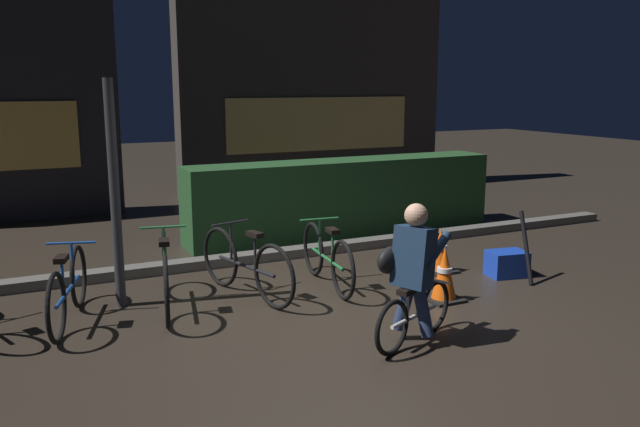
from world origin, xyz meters
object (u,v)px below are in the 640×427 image
(street_post, at_px, (115,195))
(closed_umbrella, at_px, (526,247))
(traffic_cone_near, at_px, (444,275))
(blue_crate, at_px, (507,264))
(traffic_cone_far, at_px, (440,251))
(parked_bike_left_mid, at_px, (68,289))
(cyclist, at_px, (411,274))
(parked_bike_center_left, at_px, (166,274))
(parked_bike_center_right, at_px, (246,265))
(parked_bike_right_mid, at_px, (327,257))

(street_post, relative_size, closed_umbrella, 2.70)
(traffic_cone_near, bearing_deg, blue_crate, 18.40)
(street_post, relative_size, traffic_cone_far, 4.26)
(parked_bike_left_mid, distance_m, cyclist, 3.21)
(blue_crate, bearing_deg, traffic_cone_far, 140.59)
(parked_bike_center_left, distance_m, traffic_cone_near, 2.86)
(parked_bike_center_left, height_order, blue_crate, parked_bike_center_left)
(street_post, bearing_deg, blue_crate, -11.89)
(blue_crate, bearing_deg, street_post, 168.11)
(closed_umbrella, bearing_deg, traffic_cone_far, 56.81)
(parked_bike_center_right, height_order, traffic_cone_near, parked_bike_center_right)
(parked_bike_left_mid, height_order, parked_bike_center_right, parked_bike_center_right)
(parked_bike_right_mid, relative_size, traffic_cone_far, 2.94)
(parked_bike_right_mid, relative_size, traffic_cone_near, 2.71)
(parked_bike_center_right, height_order, parked_bike_right_mid, parked_bike_center_right)
(parked_bike_left_mid, relative_size, parked_bike_center_left, 0.90)
(parked_bike_right_mid, height_order, blue_crate, parked_bike_right_mid)
(parked_bike_center_right, relative_size, traffic_cone_far, 3.04)
(parked_bike_left_mid, height_order, traffic_cone_near, parked_bike_left_mid)
(traffic_cone_near, bearing_deg, street_post, 157.07)
(traffic_cone_far, bearing_deg, street_post, 173.69)
(parked_bike_right_mid, distance_m, closed_umbrella, 2.28)
(parked_bike_right_mid, bearing_deg, traffic_cone_near, -131.52)
(parked_bike_right_mid, bearing_deg, cyclist, -176.28)
(parked_bike_right_mid, bearing_deg, parked_bike_left_mid, 95.43)
(parked_bike_right_mid, bearing_deg, blue_crate, -99.12)
(traffic_cone_near, bearing_deg, parked_bike_left_mid, 164.45)
(parked_bike_center_right, bearing_deg, parked_bike_right_mid, -107.76)
(parked_bike_center_right, xyz_separation_m, closed_umbrella, (3.07, -0.87, 0.05))
(parked_bike_right_mid, xyz_separation_m, closed_umbrella, (2.13, -0.82, 0.07))
(cyclist, relative_size, closed_umbrella, 1.47)
(traffic_cone_far, relative_size, blue_crate, 1.22)
(parked_bike_left_mid, bearing_deg, cyclist, -107.47)
(parked_bike_right_mid, xyz_separation_m, blue_crate, (2.09, -0.57, -0.18))
(street_post, distance_m, traffic_cone_far, 3.80)
(street_post, bearing_deg, traffic_cone_near, -22.93)
(traffic_cone_near, xyz_separation_m, traffic_cone_far, (0.60, 0.89, -0.02))
(street_post, distance_m, closed_umbrella, 4.53)
(closed_umbrella, bearing_deg, parked_bike_right_mid, 84.83)
(blue_crate, bearing_deg, traffic_cone_near, -161.60)
(parked_bike_left_mid, relative_size, parked_bike_center_right, 0.94)
(parked_bike_center_left, relative_size, cyclist, 1.37)
(parked_bike_right_mid, height_order, traffic_cone_near, parked_bike_right_mid)
(parked_bike_center_right, xyz_separation_m, cyclist, (0.86, -1.82, 0.28))
(street_post, distance_m, parked_bike_center_right, 1.51)
(parked_bike_left_mid, bearing_deg, parked_bike_right_mid, -73.76)
(parked_bike_left_mid, bearing_deg, traffic_cone_far, -74.53)
(parked_bike_center_left, height_order, parked_bike_right_mid, parked_bike_center_left)
(street_post, xyz_separation_m, cyclist, (2.12, -2.10, -0.52))
(blue_crate, bearing_deg, closed_umbrella, -79.72)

